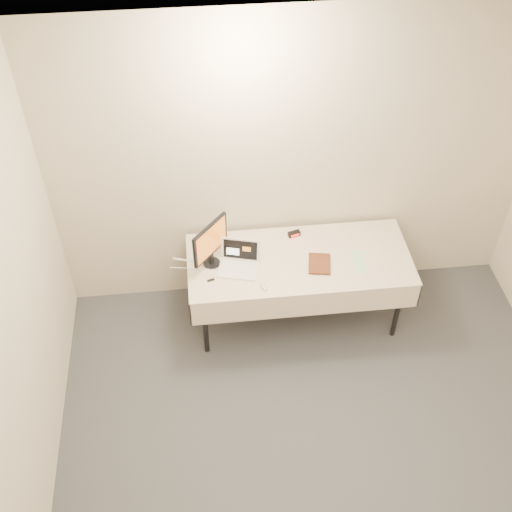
{
  "coord_description": "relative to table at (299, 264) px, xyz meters",
  "views": [
    {
      "loc": [
        -0.78,
        -1.68,
        4.47
      ],
      "look_at": [
        -0.37,
        1.99,
        0.86
      ],
      "focal_mm": 45.0,
      "sensor_mm": 36.0,
      "label": 1
    }
  ],
  "objects": [
    {
      "name": "monitor",
      "position": [
        -0.73,
        0.02,
        0.31
      ],
      "size": [
        0.29,
        0.32,
        0.42
      ],
      "rotation": [
        0.0,
        0.0,
        0.86
      ],
      "color": "black",
      "rests_on": "table"
    },
    {
      "name": "paper_form",
      "position": [
        0.48,
        -0.09,
        0.06
      ],
      "size": [
        0.12,
        0.28,
        0.0
      ],
      "primitive_type": "cube",
      "rotation": [
        0.0,
        0.0,
        -0.05
      ],
      "color": "#B3E0B2",
      "rests_on": "table"
    },
    {
      "name": "laptop",
      "position": [
        -0.5,
        -0.03,
        0.12
      ],
      "size": [
        0.37,
        0.33,
        0.22
      ],
      "rotation": [
        0.0,
        0.0,
        -0.26
      ],
      "color": "white",
      "rests_on": "table"
    },
    {
      "name": "clicker",
      "position": [
        -0.33,
        -0.29,
        0.07
      ],
      "size": [
        0.07,
        0.1,
        0.02
      ],
      "primitive_type": "ellipsoid",
      "rotation": [
        0.0,
        0.0,
        0.37
      ],
      "color": "silver",
      "rests_on": "table"
    },
    {
      "name": "usb_dongle",
      "position": [
        -0.75,
        -0.17,
        0.07
      ],
      "size": [
        0.06,
        0.03,
        0.01
      ],
      "primitive_type": "cube",
      "rotation": [
        0.0,
        0.0,
        0.26
      ],
      "color": "black",
      "rests_on": "table"
    },
    {
      "name": "alarm_clock",
      "position": [
        -0.0,
        0.29,
        0.08
      ],
      "size": [
        0.11,
        0.07,
        0.04
      ],
      "rotation": [
        0.0,
        0.0,
        0.27
      ],
      "color": "black",
      "rests_on": "table"
    },
    {
      "name": "table",
      "position": [
        0.0,
        0.0,
        0.0
      ],
      "size": [
        1.86,
        0.81,
        0.74
      ],
      "color": "black",
      "rests_on": "ground"
    },
    {
      "name": "back_wall",
      "position": [
        0.0,
        0.45,
        0.67
      ],
      "size": [
        4.0,
        0.1,
        2.7
      ],
      "primitive_type": "cube",
      "color": "beige",
      "rests_on": "ground"
    },
    {
      "name": "book",
      "position": [
        0.06,
        -0.07,
        0.18
      ],
      "size": [
        0.18,
        0.05,
        0.24
      ],
      "primitive_type": "imported",
      "rotation": [
        0.0,
        0.0,
        -0.18
      ],
      "color": "#93411A",
      "rests_on": "table"
    }
  ]
}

